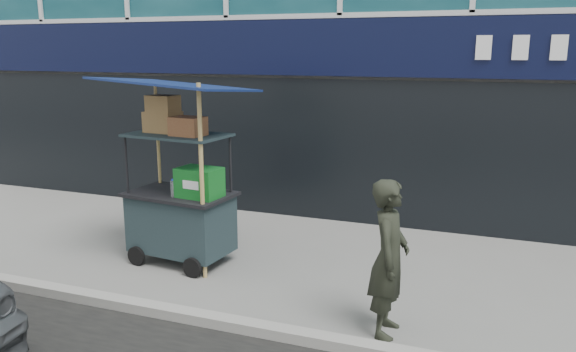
% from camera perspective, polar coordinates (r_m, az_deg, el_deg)
% --- Properties ---
extents(ground, '(80.00, 80.00, 0.00)m').
position_cam_1_polar(ground, '(6.32, -4.99, -14.40)').
color(ground, slate).
rests_on(ground, ground).
extents(curb, '(80.00, 0.18, 0.12)m').
position_cam_1_polar(curb, '(6.13, -5.83, -14.68)').
color(curb, gray).
rests_on(curb, ground).
extents(vendor_cart, '(2.01, 1.52, 2.54)m').
position_cam_1_polar(vendor_cart, '(7.73, -10.81, -2.35)').
color(vendor_cart, '#1A2A2D').
rests_on(vendor_cart, ground).
extents(vendor_man, '(0.40, 0.60, 1.63)m').
position_cam_1_polar(vendor_man, '(5.81, 10.24, -8.22)').
color(vendor_man, black).
rests_on(vendor_man, ground).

